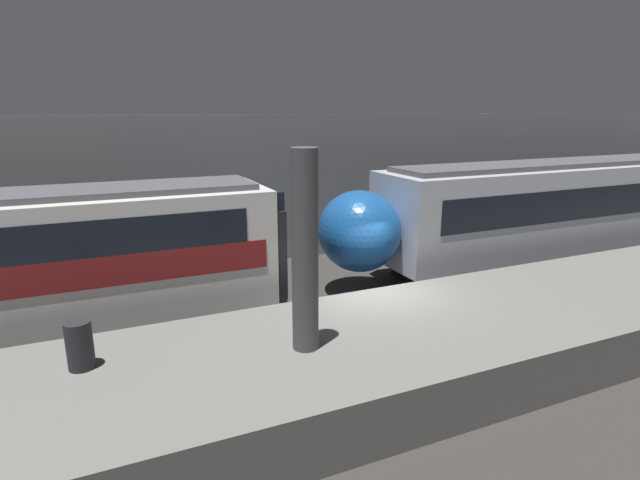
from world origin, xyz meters
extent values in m
plane|color=#33302D|center=(0.00, 0.00, 0.00)|extent=(120.00, 120.00, 0.00)
cube|color=slate|center=(0.00, -2.15, 0.56)|extent=(40.00, 4.30, 1.13)
cube|color=gray|center=(0.00, 6.89, 2.64)|extent=(50.00, 0.15, 5.28)
cylinder|color=#47474C|center=(-2.74, -2.25, 2.97)|extent=(0.48, 0.48, 3.68)
cube|color=black|center=(11.74, 2.50, 0.33)|extent=(17.85, 2.30, 0.66)
cube|color=silver|center=(11.74, 2.50, 2.10)|extent=(19.40, 2.80, 2.87)
cube|color=#4C4C51|center=(11.74, 2.50, 3.61)|extent=(18.62, 1.96, 0.16)
ellipsoid|color=#195199|center=(0.94, 2.50, 1.95)|extent=(2.42, 2.58, 2.41)
sphere|color=#F2EFCC|center=(-0.01, 2.50, 1.52)|extent=(0.20, 0.20, 0.20)
cube|color=black|center=(-1.96, 2.50, 1.87)|extent=(0.25, 2.75, 2.30)
cube|color=black|center=(-1.96, 2.50, 3.01)|extent=(0.25, 2.47, 0.92)
sphere|color=#EA4C42|center=(-1.81, 1.87, 1.46)|extent=(0.18, 0.18, 0.18)
sphere|color=#EA4C42|center=(-1.81, 3.13, 1.46)|extent=(0.18, 0.18, 0.18)
cylinder|color=#232328|center=(-6.54, -1.40, 1.55)|extent=(0.44, 0.44, 0.85)
camera|label=1|loc=(-5.94, -10.13, 5.42)|focal=28.00mm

